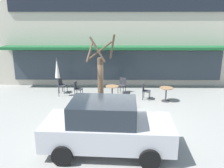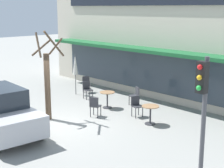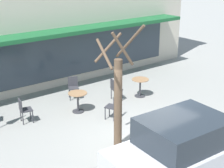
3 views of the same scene
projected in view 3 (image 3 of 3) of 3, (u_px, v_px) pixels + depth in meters
ground_plane at (141, 142)px, 10.72m from camera, size 80.00×80.00×0.00m
cafe_table_near_wall at (78, 99)px, 12.70m from camera, size 0.70×0.70×0.76m
cafe_table_streetside at (140, 85)px, 14.16m from camera, size 0.70×0.70×0.76m
cafe_chair_0 at (24, 109)px, 11.85m from camera, size 0.47×0.47×0.89m
cafe_chair_1 at (73, 86)px, 13.98m from camera, size 0.53×0.53×0.89m
cafe_chair_2 at (115, 88)px, 13.78m from camera, size 0.50×0.50×0.89m
cafe_chair_4 at (113, 105)px, 12.11m from camera, size 0.54×0.54×0.89m
parked_sedan at (186, 149)px, 8.63m from camera, size 4.30×2.21×1.76m
street_tree at (118, 96)px, 9.90m from camera, size 1.15×1.03×3.74m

